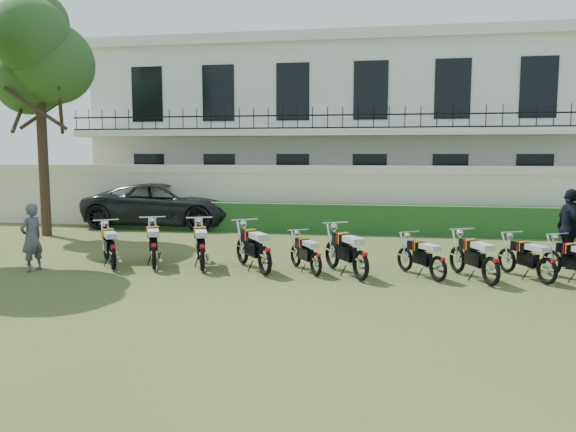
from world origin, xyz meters
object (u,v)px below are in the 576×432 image
(officer_5, at_px, (570,229))
(motorcycle_6, at_px, (438,262))
(motorcycle_2, at_px, (202,250))
(motorcycle_5, at_px, (361,258))
(motorcycle_4, at_px, (316,258))
(motorcycle_7, at_px, (491,264))
(motorcycle_0, at_px, (113,250))
(suv, at_px, (165,205))
(motorcycle_1, at_px, (154,249))
(motorcycle_3, at_px, (265,254))
(tree_west_near, at_px, (39,55))
(inspector, at_px, (32,238))
(motorcycle_8, at_px, (547,264))

(officer_5, bearing_deg, motorcycle_6, 116.07)
(motorcycle_2, height_order, motorcycle_5, motorcycle_2)
(motorcycle_4, distance_m, motorcycle_7, 3.67)
(motorcycle_0, relative_size, motorcycle_2, 0.85)
(motorcycle_6, height_order, suv, suv)
(motorcycle_1, height_order, motorcycle_3, motorcycle_3)
(tree_west_near, relative_size, officer_5, 4.16)
(motorcycle_2, height_order, motorcycle_4, motorcycle_2)
(motorcycle_2, relative_size, inspector, 1.24)
(motorcycle_5, xyz_separation_m, motorcycle_8, (3.84, 0.36, -0.07))
(motorcycle_1, relative_size, motorcycle_4, 1.30)
(tree_west_near, height_order, motorcycle_7, tree_west_near)
(motorcycle_3, relative_size, suv, 0.30)
(motorcycle_1, relative_size, suv, 0.33)
(tree_west_near, xyz_separation_m, motorcycle_8, (14.42, -4.66, -5.44))
(motorcycle_2, bearing_deg, suv, 96.35)
(motorcycle_4, relative_size, motorcycle_7, 0.82)
(motorcycle_1, bearing_deg, motorcycle_8, -23.76)
(motorcycle_1, bearing_deg, suv, 86.15)
(motorcycle_6, bearing_deg, suv, 106.40)
(motorcycle_5, bearing_deg, motorcycle_7, -30.80)
(motorcycle_3, relative_size, officer_5, 0.93)
(motorcycle_5, xyz_separation_m, officer_5, (4.83, 2.31, 0.43))
(suv, bearing_deg, motorcycle_8, -125.02)
(motorcycle_1, bearing_deg, motorcycle_4, -23.93)
(motorcycle_4, height_order, officer_5, officer_5)
(motorcycle_2, relative_size, motorcycle_4, 1.33)
(motorcycle_7, distance_m, motorcycle_8, 1.23)
(suv, height_order, officer_5, officer_5)
(motorcycle_3, height_order, motorcycle_7, motorcycle_3)
(motorcycle_7, height_order, suv, suv)
(motorcycle_2, height_order, motorcycle_6, motorcycle_2)
(motorcycle_0, relative_size, inspector, 1.06)
(tree_west_near, relative_size, motorcycle_0, 4.73)
(motorcycle_5, distance_m, officer_5, 5.37)
(motorcycle_7, bearing_deg, officer_5, 23.25)
(motorcycle_0, xyz_separation_m, motorcycle_6, (7.36, 0.11, -0.06))
(motorcycle_2, bearing_deg, tree_west_near, 124.62)
(motorcycle_2, height_order, inspector, inspector)
(tree_west_near, relative_size, motorcycle_8, 4.94)
(motorcycle_2, xyz_separation_m, suv, (-3.97, 7.57, 0.29))
(motorcycle_3, xyz_separation_m, motorcycle_5, (2.12, -0.15, -0.01))
(motorcycle_7, bearing_deg, motorcycle_1, 154.07)
(motorcycle_4, xyz_separation_m, officer_5, (5.83, 1.99, 0.53))
(motorcycle_3, distance_m, motorcycle_8, 5.97)
(tree_west_near, height_order, motorcycle_3, tree_west_near)
(motorcycle_2, distance_m, motorcycle_8, 7.48)
(motorcycle_3, bearing_deg, suv, 90.44)
(motorcycle_3, distance_m, officer_5, 7.30)
(motorcycle_7, bearing_deg, motorcycle_3, 154.66)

